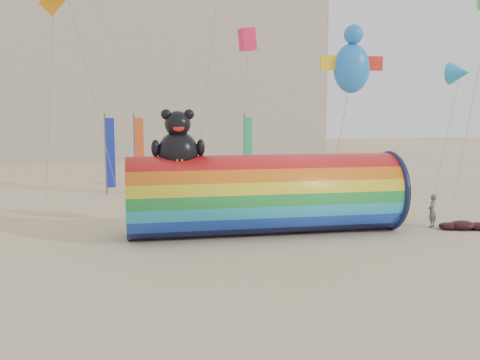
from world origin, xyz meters
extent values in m
plane|color=#CCB58C|center=(0.00, 0.00, 0.00)|extent=(160.00, 160.00, 0.00)
cube|color=#B7AD99|center=(-12.00, 46.00, 10.00)|extent=(60.00, 15.00, 20.00)
cube|color=#28303D|center=(-12.00, 38.44, 10.50)|extent=(59.50, 0.12, 17.00)
cylinder|color=red|center=(1.65, 1.66, 1.73)|extent=(11.85, 3.46, 3.46)
torus|color=#0F1438|center=(7.45, 1.66, 1.73)|extent=(0.24, 3.62, 3.62)
cylinder|color=black|center=(7.59, 1.66, 1.73)|extent=(0.06, 3.42, 3.42)
ellipsoid|color=black|center=(-2.10, 1.66, 3.60)|extent=(1.69, 1.51, 1.78)
ellipsoid|color=yellow|center=(-2.10, 1.11, 3.51)|extent=(0.87, 0.38, 0.76)
sphere|color=black|center=(-2.10, 1.66, 4.79)|extent=(1.09, 1.09, 1.09)
sphere|color=black|center=(-2.58, 1.66, 5.18)|extent=(0.43, 0.43, 0.43)
sphere|color=black|center=(-1.63, 1.66, 5.18)|extent=(0.43, 0.43, 0.43)
ellipsoid|color=red|center=(-2.10, 1.21, 4.64)|extent=(0.48, 0.17, 0.30)
ellipsoid|color=black|center=(-3.04, 1.56, 3.80)|extent=(0.36, 0.36, 0.71)
ellipsoid|color=black|center=(-1.17, 1.56, 3.80)|extent=(0.36, 0.36, 0.71)
imported|color=#5A5D62|center=(9.50, 1.36, 0.77)|extent=(0.66, 0.65, 1.54)
ellipsoid|color=#380A0E|center=(10.59, 0.62, 0.20)|extent=(1.17, 0.99, 0.41)
ellipsoid|color=#380A0E|center=(11.29, 0.42, 0.17)|extent=(0.99, 0.84, 0.34)
ellipsoid|color=#380A0E|center=(9.99, 0.77, 0.16)|extent=(0.91, 0.77, 0.32)
ellipsoid|color=#380A0E|center=(10.89, 1.02, 0.14)|extent=(0.78, 0.66, 0.27)
cylinder|color=#59595E|center=(-5.73, 14.64, 2.60)|extent=(0.10, 0.10, 5.20)
cube|color=#1628A7|center=(-5.42, 14.64, 2.65)|extent=(0.56, 0.06, 4.50)
cylinder|color=#59595E|center=(-3.89, 14.23, 2.60)|extent=(0.10, 0.10, 5.20)
cube|color=#E04E1F|center=(-3.58, 14.23, 2.65)|extent=(0.56, 0.06, 4.50)
cylinder|color=#59595E|center=(4.02, 17.72, 2.60)|extent=(0.10, 0.10, 5.20)
cube|color=#1BB363|center=(4.33, 17.72, 2.65)|extent=(0.56, 0.06, 4.50)
ellipsoid|color=blue|center=(4.57, -0.54, 6.99)|extent=(1.45, 1.13, 1.93)
cube|color=#F9A20D|center=(-7.53, 6.89, 10.57)|extent=(0.86, 0.06, 1.21)
cone|color=#1A96D6|center=(15.04, 8.27, 7.56)|extent=(1.34, 1.34, 1.20)
cube|color=#FD1C47|center=(2.72, 10.56, 9.47)|extent=(0.79, 0.79, 1.27)
camera|label=1|loc=(-3.87, -20.67, 5.30)|focal=40.00mm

